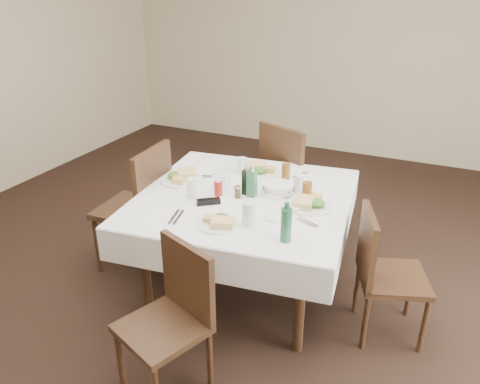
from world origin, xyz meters
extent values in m
plane|color=black|center=(0.00, 0.00, 0.00)|extent=(7.00, 7.00, 0.00)
cube|color=#C7B494|center=(0.00, 3.50, 1.40)|extent=(6.00, 0.04, 2.80)
cylinder|color=black|center=(-0.35, -0.36, 0.36)|extent=(0.06, 0.06, 0.72)
cylinder|color=black|center=(-0.47, 0.65, 0.36)|extent=(0.06, 0.06, 0.72)
cylinder|color=black|center=(0.66, -0.24, 0.36)|extent=(0.06, 0.06, 0.72)
cylinder|color=black|center=(0.54, 0.77, 0.36)|extent=(0.06, 0.06, 0.72)
cube|color=black|center=(0.09, 0.20, 0.73)|extent=(1.42, 1.42, 0.03)
cube|color=white|center=(0.09, 0.20, 0.76)|extent=(1.56, 1.56, 0.01)
cube|color=white|center=(0.01, 0.90, 0.65)|extent=(1.40, 0.18, 0.22)
cube|color=white|center=(0.18, -0.49, 0.65)|extent=(1.40, 0.18, 0.22)
cube|color=white|center=(0.79, 0.29, 0.65)|extent=(0.18, 1.40, 0.22)
cube|color=white|center=(-0.60, 0.12, 0.65)|extent=(0.18, 1.40, 0.22)
cube|color=black|center=(0.15, 1.20, 0.49)|extent=(0.64, 0.64, 0.04)
cube|color=black|center=(0.06, 1.00, 0.76)|extent=(0.46, 0.24, 0.53)
cylinder|color=black|center=(0.43, 1.30, 0.25)|extent=(0.04, 0.04, 0.49)
cylinder|color=black|center=(0.26, 0.92, 0.25)|extent=(0.04, 0.04, 0.49)
cylinder|color=black|center=(0.05, 1.48, 0.25)|extent=(0.04, 0.04, 0.49)
cylinder|color=black|center=(-0.12, 1.10, 0.25)|extent=(0.04, 0.04, 0.49)
cube|color=black|center=(0.08, -0.83, 0.42)|extent=(0.53, 0.53, 0.04)
cube|color=black|center=(0.15, -0.66, 0.64)|extent=(0.39, 0.18, 0.45)
cylinder|color=black|center=(-0.15, -0.93, 0.21)|extent=(0.03, 0.03, 0.42)
cylinder|color=black|center=(-0.02, -0.60, 0.21)|extent=(0.03, 0.03, 0.42)
cylinder|color=black|center=(0.31, -0.73, 0.21)|extent=(0.03, 0.03, 0.42)
cube|color=black|center=(1.13, 0.16, 0.41)|extent=(0.52, 0.52, 0.04)
cube|color=black|center=(0.96, 0.10, 0.63)|extent=(0.17, 0.39, 0.44)
cylinder|color=black|center=(1.35, 0.06, 0.21)|extent=(0.03, 0.03, 0.41)
cylinder|color=black|center=(1.03, -0.06, 0.21)|extent=(0.03, 0.03, 0.41)
cylinder|color=black|center=(1.24, 0.38, 0.21)|extent=(0.03, 0.03, 0.41)
cylinder|color=black|center=(0.91, 0.27, 0.21)|extent=(0.03, 0.03, 0.41)
cube|color=black|center=(-0.83, 0.15, 0.49)|extent=(0.50, 0.50, 0.04)
cube|color=black|center=(-0.62, 0.16, 0.74)|extent=(0.07, 0.48, 0.52)
cylinder|color=black|center=(-1.05, 0.34, 0.24)|extent=(0.04, 0.04, 0.49)
cylinder|color=black|center=(-0.64, 0.36, 0.24)|extent=(0.04, 0.04, 0.49)
cylinder|color=black|center=(-1.03, -0.07, 0.24)|extent=(0.04, 0.04, 0.49)
cylinder|color=black|center=(-0.62, -0.05, 0.24)|extent=(0.04, 0.04, 0.49)
cylinder|color=white|center=(0.05, 0.63, 0.77)|extent=(0.28, 0.28, 0.01)
cube|color=tan|center=(0.00, 0.65, 0.80)|extent=(0.18, 0.17, 0.05)
cube|color=tan|center=(0.10, 0.64, 0.80)|extent=(0.10, 0.08, 0.04)
ellipsoid|color=#27631E|center=(0.05, 0.59, 0.80)|extent=(0.11, 0.09, 0.05)
cylinder|color=white|center=(0.12, -0.24, 0.77)|extent=(0.25, 0.25, 0.01)
cube|color=tan|center=(0.16, -0.26, 0.80)|extent=(0.16, 0.14, 0.04)
cube|color=tan|center=(0.08, -0.24, 0.79)|extent=(0.09, 0.07, 0.03)
ellipsoid|color=#27631E|center=(0.13, -0.20, 0.80)|extent=(0.09, 0.08, 0.04)
cylinder|color=white|center=(0.55, 0.23, 0.77)|extent=(0.31, 0.31, 0.02)
cube|color=tan|center=(0.51, 0.19, 0.80)|extent=(0.15, 0.18, 0.05)
cube|color=tan|center=(0.56, 0.28, 0.80)|extent=(0.10, 0.12, 0.04)
ellipsoid|color=#27631E|center=(0.60, 0.22, 0.80)|extent=(0.11, 0.10, 0.05)
cylinder|color=white|center=(-0.42, 0.24, 0.77)|extent=(0.31, 0.31, 0.02)
cube|color=tan|center=(-0.41, 0.29, 0.80)|extent=(0.19, 0.20, 0.05)
cube|color=tan|center=(-0.41, 0.18, 0.80)|extent=(0.10, 0.12, 0.04)
ellipsoid|color=#27631E|center=(-0.47, 0.23, 0.80)|extent=(0.11, 0.10, 0.05)
cylinder|color=white|center=(-0.21, 0.51, 0.77)|extent=(0.18, 0.18, 0.01)
cylinder|color=white|center=(0.41, -0.02, 0.77)|extent=(0.14, 0.14, 0.01)
cylinder|color=silver|center=(-0.08, 0.55, 0.83)|extent=(0.07, 0.07, 0.13)
cylinder|color=silver|center=(0.29, -0.17, 0.84)|extent=(0.08, 0.08, 0.15)
cylinder|color=silver|center=(0.42, 0.41, 0.83)|extent=(0.07, 0.07, 0.13)
cylinder|color=silver|center=(-0.21, 0.03, 0.83)|extent=(0.07, 0.07, 0.14)
cylinder|color=brown|center=(0.26, 0.56, 0.83)|extent=(0.06, 0.06, 0.13)
cylinder|color=brown|center=(0.50, 0.30, 0.83)|extent=(0.06, 0.06, 0.13)
cylinder|color=silver|center=(0.30, 0.33, 0.78)|extent=(0.22, 0.22, 0.04)
cylinder|color=white|center=(0.30, 0.33, 0.81)|extent=(0.20, 0.20, 0.05)
cube|color=black|center=(0.10, 0.23, 0.85)|extent=(0.05, 0.05, 0.17)
cone|color=silver|center=(0.10, 0.23, 0.96)|extent=(0.03, 0.03, 0.05)
cube|color=#255F3D|center=(0.14, 0.22, 0.85)|extent=(0.06, 0.06, 0.19)
cone|color=silver|center=(0.14, 0.22, 0.97)|extent=(0.03, 0.03, 0.05)
cylinder|color=#AA1D16|center=(-0.07, 0.13, 0.81)|extent=(0.06, 0.06, 0.10)
cylinder|color=white|center=(-0.07, 0.13, 0.87)|extent=(0.04, 0.04, 0.02)
cylinder|color=white|center=(0.05, 0.16, 0.79)|extent=(0.03, 0.03, 0.06)
cylinder|color=silver|center=(0.05, 0.16, 0.83)|extent=(0.03, 0.03, 0.01)
cylinder|color=#453220|center=(0.07, 0.15, 0.80)|extent=(0.04, 0.04, 0.07)
cylinder|color=silver|center=(0.07, 0.15, 0.84)|extent=(0.04, 0.04, 0.01)
cylinder|color=white|center=(-0.12, 0.26, 0.77)|extent=(0.13, 0.13, 0.01)
cylinder|color=white|center=(-0.12, 0.26, 0.81)|extent=(0.08, 0.08, 0.08)
cylinder|color=black|center=(-0.12, 0.26, 0.84)|extent=(0.07, 0.07, 0.01)
torus|color=white|center=(-0.08, 0.29, 0.81)|extent=(0.05, 0.04, 0.06)
cube|color=black|center=(-0.07, -0.02, 0.78)|extent=(0.16, 0.13, 0.03)
cylinder|color=#255F3D|center=(0.55, -0.25, 0.86)|extent=(0.06, 0.06, 0.20)
cylinder|color=#255F3D|center=(0.55, -0.25, 0.98)|extent=(0.03, 0.03, 0.04)
cube|color=white|center=(0.47, 0.08, 0.78)|extent=(0.08, 0.05, 0.04)
cube|color=pink|center=(0.47, 0.08, 0.79)|extent=(0.06, 0.03, 0.02)
cube|color=silver|center=(0.32, 0.70, 0.77)|extent=(0.07, 0.16, 0.01)
cube|color=silver|center=(0.35, 0.69, 0.77)|extent=(0.07, 0.16, 0.01)
cube|color=silver|center=(-0.14, -0.27, 0.77)|extent=(0.06, 0.20, 0.01)
cube|color=silver|center=(-0.17, -0.28, 0.77)|extent=(0.06, 0.20, 0.01)
cube|color=silver|center=(0.60, -0.01, 0.77)|extent=(0.15, 0.07, 0.01)
cube|color=silver|center=(0.61, 0.01, 0.77)|extent=(0.15, 0.07, 0.01)
cube|color=silver|center=(-0.35, 0.37, 0.77)|extent=(0.19, 0.08, 0.01)
cube|color=silver|center=(-0.34, 0.34, 0.77)|extent=(0.19, 0.08, 0.01)
camera|label=1|loc=(1.27, -2.43, 2.12)|focal=35.00mm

